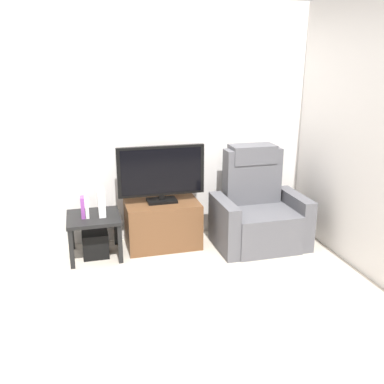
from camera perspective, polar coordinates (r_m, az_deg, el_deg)
name	(u,v)px	position (r m, az deg, el deg)	size (l,w,h in m)	color
ground_plane	(170,281)	(4.11, -2.98, -11.79)	(6.40, 6.40, 0.00)	#B2A899
wall_back	(146,125)	(4.75, -6.11, 8.81)	(6.40, 0.06, 2.60)	silver
wall_side	(360,135)	(4.43, 21.48, 7.08)	(0.06, 4.48, 2.60)	silver
tv_stand	(163,224)	(4.74, -3.92, -4.27)	(0.79, 0.50, 0.50)	brown
television	(161,173)	(4.58, -4.12, 2.55)	(0.94, 0.20, 0.62)	black
recliner_armchair	(258,212)	(4.81, 8.74, -2.58)	(0.98, 0.78, 1.08)	#515156
side_table	(94,222)	(4.56, -12.93, -3.94)	(0.54, 0.54, 0.45)	black
subwoofer_box	(95,244)	(4.65, -12.72, -6.73)	(0.27, 0.27, 0.27)	black
book_leftmost	(83,207)	(4.48, -14.34, -1.99)	(0.04, 0.11, 0.22)	purple
book_middle	(87,208)	(4.48, -13.80, -2.09)	(0.03, 0.11, 0.20)	white
game_console	(101,202)	(4.50, -11.97, -1.35)	(0.07, 0.20, 0.27)	white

